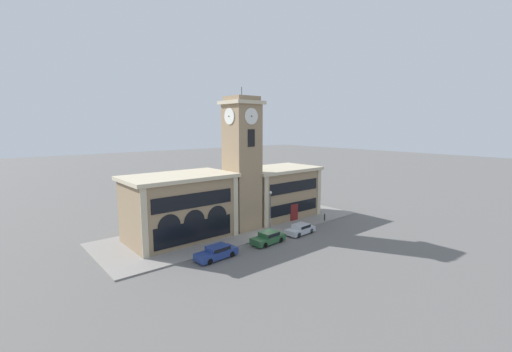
% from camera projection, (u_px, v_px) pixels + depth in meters
% --- Properties ---
extents(ground_plane, '(300.00, 300.00, 0.00)m').
position_uv_depth(ground_plane, '(268.00, 238.00, 42.99)').
color(ground_plane, '#605E5B').
extents(sidewalk_kerb, '(37.66, 12.59, 0.15)m').
position_uv_depth(sidewalk_kerb, '(238.00, 227.00, 47.76)').
color(sidewalk_kerb, gray).
rests_on(sidewalk_kerb, ground_plane).
extents(clock_tower, '(4.59, 4.59, 19.03)m').
position_uv_depth(clock_tower, '(242.00, 164.00, 45.72)').
color(clock_tower, '#937A5B').
rests_on(clock_tower, ground_plane).
extents(town_hall_left_wing, '(13.28, 7.89, 8.13)m').
position_uv_depth(town_hall_left_wing, '(180.00, 207.00, 42.25)').
color(town_hall_left_wing, '#937A5B').
rests_on(town_hall_left_wing, ground_plane).
extents(town_hall_right_wing, '(12.47, 7.89, 7.70)m').
position_uv_depth(town_hall_right_wing, '(277.00, 192.00, 52.87)').
color(town_hall_right_wing, '#937A5B').
rests_on(town_hall_right_wing, ground_plane).
extents(parked_car_near, '(4.80, 2.11, 1.39)m').
position_uv_depth(parked_car_near, '(217.00, 252.00, 36.41)').
color(parked_car_near, navy).
rests_on(parked_car_near, ground_plane).
extents(parked_car_mid, '(4.50, 2.16, 1.43)m').
position_uv_depth(parked_car_mid, '(268.00, 237.00, 41.10)').
color(parked_car_mid, '#285633').
rests_on(parked_car_mid, ground_plane).
extents(parked_car_far, '(4.33, 2.11, 1.31)m').
position_uv_depth(parked_car_far, '(300.00, 229.00, 44.70)').
color(parked_car_far, '#B2B7C1').
rests_on(parked_car_far, ground_plane).
extents(street_lamp, '(0.36, 0.36, 5.77)m').
position_uv_depth(street_lamp, '(270.00, 207.00, 43.14)').
color(street_lamp, '#4C4C51').
rests_on(street_lamp, sidewalk_kerb).
extents(bollard, '(0.18, 0.18, 1.06)m').
position_uv_depth(bollard, '(325.00, 217.00, 50.46)').
color(bollard, black).
rests_on(bollard, sidewalk_kerb).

